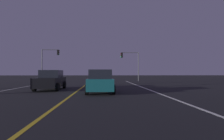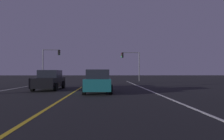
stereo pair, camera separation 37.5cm
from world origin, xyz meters
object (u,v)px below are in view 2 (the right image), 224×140
car_oncoming (50,80)px  traffic_light_near_left (51,58)px  car_lead_same_lane (98,82)px  traffic_light_near_right (130,60)px

car_oncoming → traffic_light_near_left: bearing=-164.4°
car_lead_same_lane → car_oncoming: size_ratio=1.00×
car_oncoming → traffic_light_near_left: traffic_light_near_left is taller
traffic_light_near_left → traffic_light_near_right: bearing=-0.0°
car_lead_same_lane → traffic_light_near_left: traffic_light_near_left is taller
car_lead_same_lane → car_oncoming: 5.00m
traffic_light_near_left → car_oncoming: bearing=-74.4°
car_oncoming → traffic_light_near_right: 18.67m
traffic_light_near_right → traffic_light_near_left: size_ratio=0.92×
traffic_light_near_right → traffic_light_near_left: (-13.65, 0.00, 0.28)m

